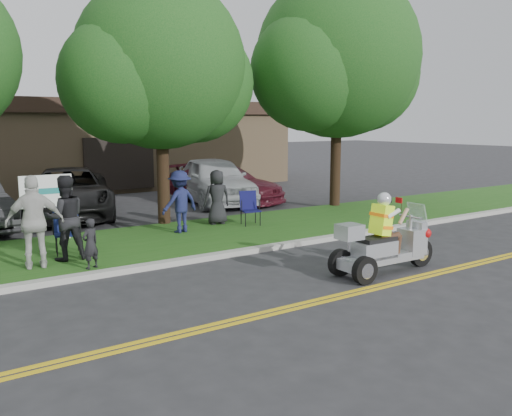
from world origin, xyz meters
TOP-DOWN VIEW (x-y plane):
  - ground at (0.00, 0.00)m, footprint 120.00×120.00m
  - centerline_near at (0.00, -0.58)m, footprint 60.00×0.10m
  - centerline_far at (0.00, -0.42)m, footprint 60.00×0.10m
  - curb at (0.00, 3.05)m, footprint 60.00×0.25m
  - grass_verge at (0.00, 5.20)m, footprint 60.00×4.00m
  - commercial_building at (2.00, 18.98)m, footprint 18.00×8.20m
  - tree_mid at (0.55, 7.23)m, footprint 5.88×4.80m
  - tree_right at (7.06, 7.03)m, footprint 6.86×5.60m
  - business_sign at (-2.90, 6.60)m, footprint 1.25×0.06m
  - trike_scooter at (2.04, 0.09)m, footprint 2.54×0.86m
  - lawn_chair_a at (-2.85, 5.06)m, footprint 0.65×0.67m
  - lawn_chair_b at (2.45, 5.63)m, footprint 0.62×0.64m
  - spectator_adult_mid at (-3.04, 4.41)m, footprint 0.91×0.73m
  - spectator_adult_right at (-3.72, 4.07)m, footprint 1.17×0.64m
  - spectator_chair_a at (0.29, 5.71)m, footprint 1.17×0.81m
  - spectator_chair_b at (1.71, 6.20)m, footprint 0.84×0.62m
  - child_left at (-2.83, 3.40)m, footprint 0.44×0.38m
  - parked_car_mid at (-1.35, 10.44)m, footprint 3.93×6.10m
  - parked_car_right at (4.50, 10.39)m, footprint 3.69×5.22m
  - parked_car_far_right at (4.00, 10.36)m, footprint 3.17×5.51m

SIDE VIEW (x-z plane):
  - ground at x=0.00m, z-range 0.00..0.00m
  - centerline_near at x=0.00m, z-range 0.00..0.01m
  - centerline_far at x=0.00m, z-range 0.00..0.01m
  - grass_verge at x=0.00m, z-range 0.01..0.11m
  - curb at x=0.00m, z-range 0.00..0.12m
  - trike_scooter at x=2.04m, z-range -0.25..1.41m
  - child_left at x=-2.83m, z-range 0.10..1.13m
  - lawn_chair_b at x=2.45m, z-range 0.17..1.13m
  - lawn_chair_a at x=-2.85m, z-range 0.17..1.21m
  - parked_car_right at x=4.50m, z-range 0.00..1.40m
  - parked_car_mid at x=-1.35m, z-range 0.00..1.56m
  - parked_car_far_right at x=4.00m, z-range 0.00..1.76m
  - spectator_chair_b at x=1.71m, z-range 0.10..1.68m
  - spectator_chair_a at x=0.29m, z-range 0.10..1.77m
  - spectator_adult_mid at x=-3.04m, z-range 0.10..1.93m
  - spectator_adult_right at x=-3.72m, z-range 0.10..2.00m
  - business_sign at x=-2.90m, z-range 0.38..2.13m
  - commercial_building at x=2.00m, z-range 0.01..4.01m
  - tree_mid at x=0.55m, z-range 0.91..7.96m
  - tree_right at x=7.06m, z-range 0.99..9.06m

